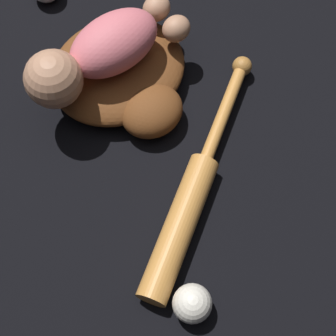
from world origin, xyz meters
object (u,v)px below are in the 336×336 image
at_px(baseball_bat, 190,200).
at_px(baseball, 192,304).
at_px(baseball_glove, 123,76).
at_px(baby_figure, 98,53).

bearing_deg(baseball_bat, baseball, 48.65).
relative_size(baseball_glove, baby_figure, 0.92).
xyz_separation_m(baby_figure, baseball_bat, (0.04, 0.30, -0.10)).
height_order(baby_figure, baseball, baby_figure).
height_order(baby_figure, baseball_bat, baby_figure).
relative_size(baby_figure, baseball, 5.04).
xyz_separation_m(baseball_glove, baseball, (0.20, 0.42, -0.00)).
distance_m(baby_figure, baseball, 0.48).
bearing_deg(baseball_bat, baby_figure, -97.96).
distance_m(baseball_bat, baseball, 0.19).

